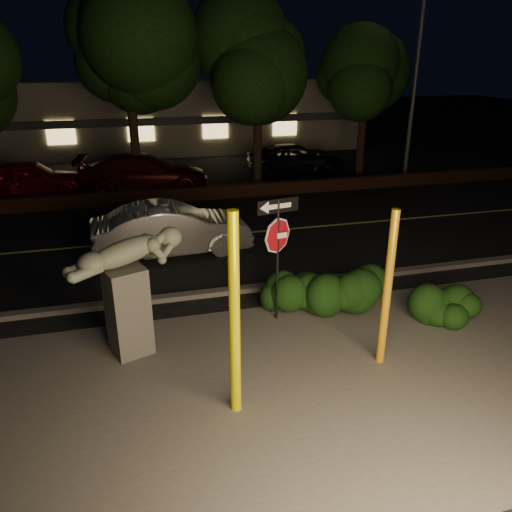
# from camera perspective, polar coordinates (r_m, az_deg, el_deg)

# --- Properties ---
(ground) EXTENTS (90.00, 90.00, 0.00)m
(ground) POSITION_cam_1_polar(r_m,az_deg,el_deg) (18.67, -5.07, 5.44)
(ground) COLOR black
(ground) RESTS_ON ground
(patio) EXTENTS (14.00, 6.00, 0.02)m
(patio) POSITION_cam_1_polar(r_m,az_deg,el_deg) (9.00, 7.55, -14.31)
(patio) COLOR #4C4944
(patio) RESTS_ON ground
(road) EXTENTS (80.00, 8.00, 0.01)m
(road) POSITION_cam_1_polar(r_m,az_deg,el_deg) (15.86, -3.19, 2.47)
(road) COLOR black
(road) RESTS_ON ground
(lane_marking) EXTENTS (80.00, 0.12, 0.00)m
(lane_marking) POSITION_cam_1_polar(r_m,az_deg,el_deg) (15.85, -3.19, 2.51)
(lane_marking) COLOR #CDCE52
(lane_marking) RESTS_ON road
(curb) EXTENTS (80.00, 0.25, 0.12)m
(curb) POSITION_cam_1_polar(r_m,az_deg,el_deg) (12.15, 0.74, -3.58)
(curb) COLOR #4C4944
(curb) RESTS_ON ground
(brick_wall) EXTENTS (40.00, 0.35, 0.50)m
(brick_wall) POSITION_cam_1_polar(r_m,az_deg,el_deg) (19.84, -5.75, 7.17)
(brick_wall) COLOR #422315
(brick_wall) RESTS_ON ground
(parking_lot) EXTENTS (40.00, 12.00, 0.01)m
(parking_lot) POSITION_cam_1_polar(r_m,az_deg,el_deg) (25.39, -7.85, 9.81)
(parking_lot) COLOR black
(parking_lot) RESTS_ON ground
(building) EXTENTS (22.00, 10.20, 4.00)m
(building) POSITION_cam_1_polar(r_m,az_deg,el_deg) (32.94, -9.90, 16.00)
(building) COLOR gray
(building) RESTS_ON ground
(tree_far_b) EXTENTS (5.20, 5.20, 8.41)m
(tree_far_b) POSITION_cam_1_polar(r_m,az_deg,el_deg) (20.87, -14.75, 23.45)
(tree_far_b) COLOR black
(tree_far_b) RESTS_ON ground
(tree_far_c) EXTENTS (4.80, 4.80, 7.84)m
(tree_far_c) POSITION_cam_1_polar(r_m,az_deg,el_deg) (21.16, 0.19, 23.01)
(tree_far_c) COLOR black
(tree_far_c) RESTS_ON ground
(tree_far_d) EXTENTS (4.40, 4.40, 7.42)m
(tree_far_d) POSITION_cam_1_polar(r_m,az_deg,el_deg) (23.40, 12.70, 21.84)
(tree_far_d) COLOR black
(tree_far_d) RESTS_ON ground
(yellow_pole_left) EXTENTS (0.17, 0.17, 3.35)m
(yellow_pole_left) POSITION_cam_1_polar(r_m,az_deg,el_deg) (7.49, -2.46, -7.10)
(yellow_pole_left) COLOR #F0E200
(yellow_pole_left) RESTS_ON ground
(yellow_pole_right) EXTENTS (0.15, 0.15, 2.96)m
(yellow_pole_right) POSITION_cam_1_polar(r_m,az_deg,el_deg) (9.06, 14.78, -3.80)
(yellow_pole_right) COLOR gold
(yellow_pole_right) RESTS_ON ground
(signpost) EXTENTS (0.90, 0.20, 2.68)m
(signpost) POSITION_cam_1_polar(r_m,az_deg,el_deg) (10.10, 2.51, 2.29)
(signpost) COLOR black
(signpost) RESTS_ON ground
(sculpture) EXTENTS (2.17, 1.24, 2.35)m
(sculpture) POSITION_cam_1_polar(r_m,az_deg,el_deg) (9.41, -14.51, -2.98)
(sculpture) COLOR #4C4944
(sculpture) RESTS_ON ground
(hedge_center) EXTENTS (2.10, 1.32, 1.01)m
(hedge_center) POSITION_cam_1_polar(r_m,az_deg,el_deg) (11.00, 4.55, -3.97)
(hedge_center) COLOR black
(hedge_center) RESTS_ON ground
(hedge_right) EXTENTS (1.90, 1.21, 1.16)m
(hedge_right) POSITION_cam_1_polar(r_m,az_deg,el_deg) (11.12, 10.53, -3.54)
(hedge_right) COLOR black
(hedge_right) RESTS_ON ground
(hedge_far_right) EXTENTS (1.38, 0.93, 0.91)m
(hedge_far_right) POSITION_cam_1_polar(r_m,az_deg,el_deg) (11.31, 21.40, -5.05)
(hedge_far_right) COLOR black
(hedge_far_right) RESTS_ON ground
(streetlight) EXTENTS (1.35, 0.73, 9.47)m
(streetlight) POSITION_cam_1_polar(r_m,az_deg,el_deg) (23.90, 17.63, 21.91)
(streetlight) COLOR #47474B
(streetlight) RESTS_ON ground
(silver_sedan) EXTENTS (4.51, 1.83, 1.46)m
(silver_sedan) POSITION_cam_1_polar(r_m,az_deg,el_deg) (14.29, -9.61, 3.02)
(silver_sedan) COLOR #ABABB0
(silver_sedan) RESTS_ON ground
(parked_car_red) EXTENTS (4.32, 1.86, 1.45)m
(parked_car_red) POSITION_cam_1_polar(r_m,az_deg,el_deg) (22.03, -24.53, 8.08)
(parked_car_red) COLOR maroon
(parked_car_red) RESTS_ON ground
(parked_car_darkred) EXTENTS (5.48, 2.69, 1.53)m
(parked_car_darkred) POSITION_cam_1_polar(r_m,az_deg,el_deg) (21.32, -12.69, 9.23)
(parked_car_darkred) COLOR #410E0F
(parked_car_darkred) RESTS_ON ground
(parked_car_dark) EXTENTS (4.91, 2.59, 1.32)m
(parked_car_dark) POSITION_cam_1_polar(r_m,az_deg,el_deg) (24.50, 4.67, 11.05)
(parked_car_dark) COLOR black
(parked_car_dark) RESTS_ON ground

